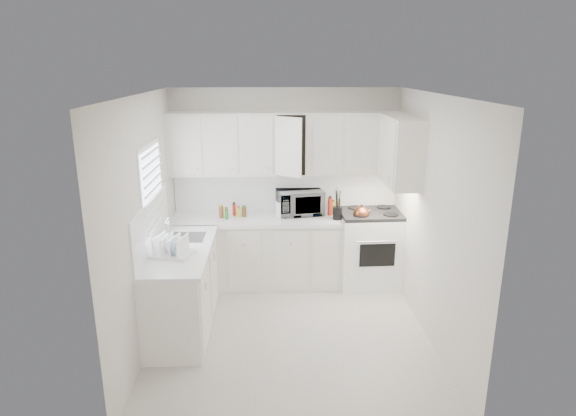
{
  "coord_description": "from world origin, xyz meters",
  "views": [
    {
      "loc": [
        -0.2,
        -4.89,
        2.88
      ],
      "look_at": [
        0.0,
        0.7,
        1.25
      ],
      "focal_mm": 30.81,
      "sensor_mm": 36.0,
      "label": 1
    }
  ],
  "objects_px": {
    "tea_kettle": "(361,213)",
    "dish_rack": "(170,244)",
    "rice_cooker": "(285,207)",
    "stove": "(371,238)",
    "utensil_crock": "(338,205)",
    "microwave": "(300,200)"
  },
  "relations": [
    {
      "from": "stove",
      "to": "utensil_crock",
      "type": "xyz_separation_m",
      "value": [
        -0.48,
        -0.1,
        0.49
      ]
    },
    {
      "from": "tea_kettle",
      "to": "utensil_crock",
      "type": "bearing_deg",
      "value": 174.51
    },
    {
      "from": "rice_cooker",
      "to": "stove",
      "type": "bearing_deg",
      "value": -19.63
    },
    {
      "from": "tea_kettle",
      "to": "utensil_crock",
      "type": "height_order",
      "value": "utensil_crock"
    },
    {
      "from": "dish_rack",
      "to": "stove",
      "type": "bearing_deg",
      "value": 42.22
    },
    {
      "from": "tea_kettle",
      "to": "dish_rack",
      "type": "height_order",
      "value": "dish_rack"
    },
    {
      "from": "utensil_crock",
      "to": "dish_rack",
      "type": "distance_m",
      "value": 2.26
    },
    {
      "from": "tea_kettle",
      "to": "dish_rack",
      "type": "relative_size",
      "value": 0.57
    },
    {
      "from": "microwave",
      "to": "utensil_crock",
      "type": "height_order",
      "value": "microwave"
    },
    {
      "from": "rice_cooker",
      "to": "dish_rack",
      "type": "distance_m",
      "value": 1.84
    },
    {
      "from": "tea_kettle",
      "to": "microwave",
      "type": "bearing_deg",
      "value": 164.19
    },
    {
      "from": "rice_cooker",
      "to": "dish_rack",
      "type": "relative_size",
      "value": 0.55
    },
    {
      "from": "utensil_crock",
      "to": "dish_rack",
      "type": "bearing_deg",
      "value": -148.36
    },
    {
      "from": "utensil_crock",
      "to": "tea_kettle",
      "type": "bearing_deg",
      "value": -11.82
    },
    {
      "from": "tea_kettle",
      "to": "microwave",
      "type": "height_order",
      "value": "microwave"
    },
    {
      "from": "tea_kettle",
      "to": "stove",
      "type": "bearing_deg",
      "value": 47.96
    },
    {
      "from": "dish_rack",
      "to": "microwave",
      "type": "bearing_deg",
      "value": 58.85
    },
    {
      "from": "utensil_crock",
      "to": "dish_rack",
      "type": "xyz_separation_m",
      "value": [
        -1.92,
        -1.18,
        -0.08
      ]
    },
    {
      "from": "microwave",
      "to": "utensil_crock",
      "type": "distance_m",
      "value": 0.54
    },
    {
      "from": "stove",
      "to": "rice_cooker",
      "type": "distance_m",
      "value": 1.23
    },
    {
      "from": "stove",
      "to": "rice_cooker",
      "type": "relative_size",
      "value": 5.46
    },
    {
      "from": "tea_kettle",
      "to": "rice_cooker",
      "type": "height_order",
      "value": "rice_cooker"
    }
  ]
}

